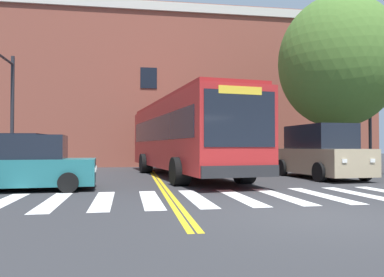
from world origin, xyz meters
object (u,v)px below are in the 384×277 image
Objects in this scene: city_bus at (184,135)px; car_black_behind_bus at (169,154)px; street_tree_curbside_large at (338,62)px; car_teal_cross_street at (30,165)px; car_tan_far_lane at (320,153)px; car_navy_near_lane at (22,162)px; traffic_light_far_corner at (1,89)px.

city_bus reaches higher than car_black_behind_bus.
city_bus is 1.33× the size of street_tree_curbside_large.
car_tan_far_lane is at bearing 14.38° from car_teal_cross_street.
car_navy_near_lane is at bearing 112.28° from car_teal_cross_street.
street_tree_curbside_large is (2.87, 3.42, 4.82)m from car_tan_far_lane.
car_teal_cross_street is (-5.78, -15.15, -0.05)m from car_black_behind_bus.
car_tan_far_lane is at bearing -5.41° from traffic_light_far_corner.
traffic_light_far_corner is at bearing -176.39° from city_bus.
street_tree_curbside_large reaches higher than car_navy_near_lane.
street_tree_curbside_large reaches higher than city_bus.
car_black_behind_bus is at bearing 132.77° from street_tree_curbside_large.
car_navy_near_lane is 0.49× the size of street_tree_curbside_large.
car_black_behind_bus is (0.35, 10.55, -1.06)m from city_bus.
car_tan_far_lane is (11.85, 1.09, 0.26)m from car_navy_near_lane.
street_tree_curbside_large reaches higher than car_teal_cross_street.
city_bus is 9.60m from street_tree_curbside_large.
traffic_light_far_corner is at bearing 118.34° from car_teal_cross_street.
street_tree_curbside_large reaches higher than car_black_behind_bus.
car_navy_near_lane is 14.89m from car_black_behind_bus.
car_black_behind_bus is at bearing 64.10° from car_navy_near_lane.
car_tan_far_lane is 1.11× the size of car_black_behind_bus.
city_bus is 2.71× the size of car_black_behind_bus.
street_tree_curbside_large is at bearing 11.04° from city_bus.
car_black_behind_bus is 0.85× the size of traffic_light_far_corner.
car_teal_cross_street is (-11.13, -2.85, -0.29)m from car_tan_far_lane.
traffic_light_far_corner is (-13.35, 1.26, 2.64)m from car_tan_far_lane.
traffic_light_far_corner is (-7.66, -0.48, 1.83)m from city_bus.
traffic_light_far_corner reaches higher than car_tan_far_lane.
street_tree_curbside_large is at bearing -47.23° from car_black_behind_bus.
car_tan_far_lane is 0.54× the size of street_tree_curbside_large.
car_navy_near_lane is 0.84× the size of traffic_light_far_corner.
city_bus is 7.89m from traffic_light_far_corner.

